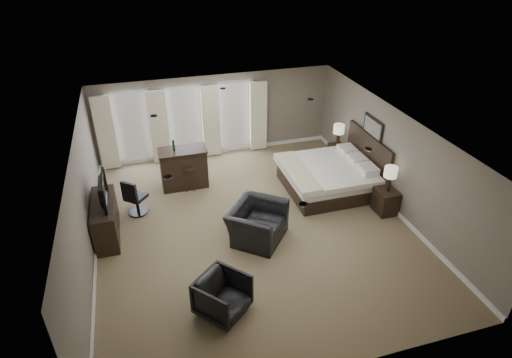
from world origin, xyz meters
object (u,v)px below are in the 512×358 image
object	(u,v)px
bar_stool_left	(176,162)
bar_stool_right	(189,178)
desk_chair	(136,196)
nightstand_far	(336,153)
bar_counter	(184,168)
tv	(101,200)
dresser	(105,219)
armchair_far	(223,294)
lamp_near	(390,179)
armchair_near	(257,218)
lamp_far	(338,135)
bed	(332,165)
nightstand_near	(385,201)

from	to	relation	value
bar_stool_left	bar_stool_right	bearing A→B (deg)	-76.48
desk_chair	nightstand_far	bearing A→B (deg)	-129.38
nightstand_far	bar_counter	size ratio (longest dim) A/B	0.42
bar_counter	tv	bearing A→B (deg)	-139.57
dresser	desk_chair	world-z (taller)	desk_chair
armchair_far	bar_stool_right	xyz separation A→B (m)	(0.06, 4.63, -0.08)
lamp_near	tv	distance (m)	6.99
lamp_near	bar_stool_right	bearing A→B (deg)	152.02
nightstand_far	tv	xyz separation A→B (m)	(-6.92, -1.93, 0.74)
armchair_near	desk_chair	world-z (taller)	armchair_near
lamp_near	bar_stool_right	distance (m)	5.38
lamp_far	bar_stool_left	world-z (taller)	lamp_far
bar_counter	bar_stool_right	bearing A→B (deg)	-71.41
nightstand_far	armchair_near	world-z (taller)	armchair_near
bed	lamp_far	xyz separation A→B (m)	(0.89, 1.45, 0.15)
nightstand_far	armchair_far	xyz separation A→B (m)	(-4.77, -5.02, 0.16)
dresser	bar_stool_right	bearing A→B (deg)	34.81
armchair_near	armchair_far	world-z (taller)	armchair_near
nightstand_near	bar_stool_right	bearing A→B (deg)	152.02
bed	lamp_near	bearing A→B (deg)	-58.46
nightstand_near	tv	bearing A→B (deg)	171.98
bed	nightstand_far	bearing A→B (deg)	58.46
armchair_near	bar_stool_right	bearing A→B (deg)	64.33
bed	bar_stool_right	size ratio (longest dim) A/B	3.24
bar_stool_left	armchair_far	bearing A→B (deg)	-88.13
lamp_near	armchair_near	distance (m)	3.52
bar_stool_left	nightstand_far	bearing A→B (deg)	-6.93
bed	armchair_far	size ratio (longest dim) A/B	2.68
lamp_far	bar_counter	distance (m)	4.82
bar_stool_left	tv	bearing A→B (deg)	-127.83
nightstand_near	lamp_near	world-z (taller)	lamp_near
lamp_near	bar_stool_left	size ratio (longest dim) A/B	0.80
bed	nightstand_far	world-z (taller)	bed
lamp_near	armchair_far	xyz separation A→B (m)	(-4.77, -2.12, -0.54)
bar_counter	bar_stool_left	distance (m)	0.76
armchair_near	bar_counter	size ratio (longest dim) A/B	0.99
bar_stool_right	desk_chair	distance (m)	1.64
bar_stool_right	desk_chair	world-z (taller)	desk_chair
nightstand_far	lamp_far	world-z (taller)	lamp_far
nightstand_near	armchair_near	size ratio (longest dim) A/B	0.49
bar_stool_left	bar_stool_right	size ratio (longest dim) A/B	1.14
armchair_near	bed	bearing A→B (deg)	-19.79
lamp_far	desk_chair	distance (m)	6.29
nightstand_far	bar_stool_right	size ratio (longest dim) A/B	0.77
bed	bar_stool_right	bearing A→B (deg)	164.57
dresser	armchair_near	bearing A→B (deg)	-17.58
lamp_far	dresser	world-z (taller)	lamp_far
lamp_far	bar_stool_right	distance (m)	4.76
lamp_near	bed	bearing A→B (deg)	121.54
armchair_far	desk_chair	world-z (taller)	desk_chair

